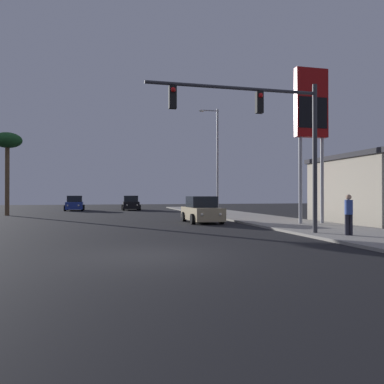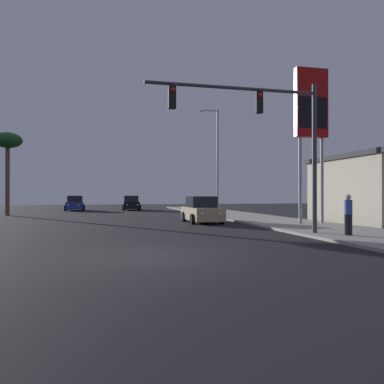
% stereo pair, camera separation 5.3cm
% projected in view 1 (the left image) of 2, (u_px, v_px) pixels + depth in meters
% --- Properties ---
extents(ground_plane, '(120.00, 120.00, 0.00)m').
position_uv_depth(ground_plane, '(149.00, 256.00, 10.84)').
color(ground_plane, black).
extents(sidewalk_right, '(5.00, 60.00, 0.12)m').
position_uv_depth(sidewalk_right, '(286.00, 223.00, 22.74)').
color(sidewalk_right, '#9E998E').
rests_on(sidewalk_right, ground).
extents(car_tan, '(2.04, 4.33, 1.68)m').
position_uv_depth(car_tan, '(202.00, 211.00, 23.89)').
color(car_tan, tan).
rests_on(car_tan, ground).
extents(car_blue, '(2.04, 4.34, 1.68)m').
position_uv_depth(car_blue, '(75.00, 204.00, 42.26)').
color(car_blue, navy).
rests_on(car_blue, ground).
extents(car_black, '(2.04, 4.34, 1.68)m').
position_uv_depth(car_black, '(131.00, 204.00, 43.71)').
color(car_black, black).
rests_on(car_black, ground).
extents(traffic_light_mast, '(7.54, 0.36, 6.50)m').
position_uv_depth(traffic_light_mast, '(269.00, 125.00, 15.87)').
color(traffic_light_mast, '#38383D').
rests_on(traffic_light_mast, sidewalk_right).
extents(street_lamp, '(1.74, 0.24, 9.00)m').
position_uv_depth(street_lamp, '(216.00, 156.00, 31.96)').
color(street_lamp, '#99999E').
rests_on(street_lamp, sidewalk_right).
extents(gas_station_sign, '(2.00, 0.42, 9.00)m').
position_uv_depth(gas_station_sign, '(311.00, 112.00, 21.70)').
color(gas_station_sign, '#99999E').
rests_on(gas_station_sign, sidewalk_right).
extents(pedestrian_on_sidewalk, '(0.34, 0.32, 1.67)m').
position_uv_depth(pedestrian_on_sidewalk, '(349.00, 213.00, 15.32)').
color(pedestrian_on_sidewalk, '#23232D').
rests_on(pedestrian_on_sidewalk, sidewalk_right).
extents(palm_tree_mid, '(2.40, 2.40, 7.14)m').
position_uv_depth(palm_tree_mid, '(7.00, 144.00, 32.11)').
color(palm_tree_mid, brown).
rests_on(palm_tree_mid, ground).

